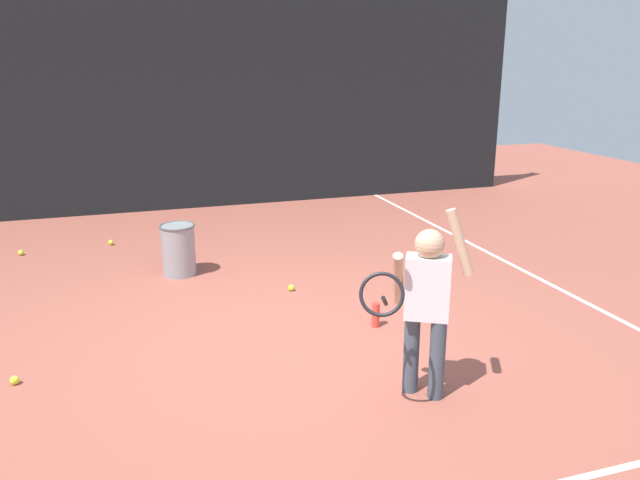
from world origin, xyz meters
TOP-DOWN VIEW (x-y plane):
  - ground_plane at (0.00, 0.00)m, footprint 20.00×20.00m
  - court_line_sideline at (3.07, 1.00)m, footprint 0.05×9.00m
  - back_fence_windscreen at (0.00, 5.21)m, footprint 10.83×0.08m
  - fence_post_2 at (0.00, 5.27)m, footprint 0.09×0.09m
  - fence_post_3 at (2.63, 5.27)m, footprint 0.09×0.09m
  - fence_post_4 at (5.27, 5.27)m, footprint 0.09×0.09m
  - tennis_player at (0.75, -1.11)m, footprint 0.88×0.54m
  - ball_hopper at (-0.58, 2.03)m, footprint 0.38×0.38m
  - water_bottle at (0.91, 0.07)m, footprint 0.07×0.07m
  - tennis_ball_1 at (-2.32, 3.32)m, footprint 0.07×0.07m
  - tennis_ball_2 at (-1.29, 3.44)m, footprint 0.07×0.07m
  - tennis_ball_3 at (-1.99, -0.06)m, footprint 0.07×0.07m
  - tennis_ball_4 at (0.44, 1.15)m, footprint 0.07×0.07m

SIDE VIEW (x-z plane):
  - ground_plane at x=0.00m, z-range 0.00..0.00m
  - court_line_sideline at x=3.07m, z-range 0.00..0.00m
  - tennis_ball_1 at x=-2.32m, z-range 0.00..0.07m
  - tennis_ball_2 at x=-1.29m, z-range 0.00..0.07m
  - tennis_ball_3 at x=-1.99m, z-range 0.00..0.07m
  - tennis_ball_4 at x=0.44m, z-range 0.00..0.07m
  - water_bottle at x=0.91m, z-range 0.00..0.22m
  - ball_hopper at x=-0.58m, z-range 0.01..0.57m
  - tennis_player at x=0.75m, z-range 0.05..1.40m
  - back_fence_windscreen at x=0.00m, z-range 0.00..3.32m
  - fence_post_2 at x=0.00m, z-range 0.00..3.47m
  - fence_post_3 at x=2.63m, z-range 0.00..3.47m
  - fence_post_4 at x=5.27m, z-range 0.00..3.47m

